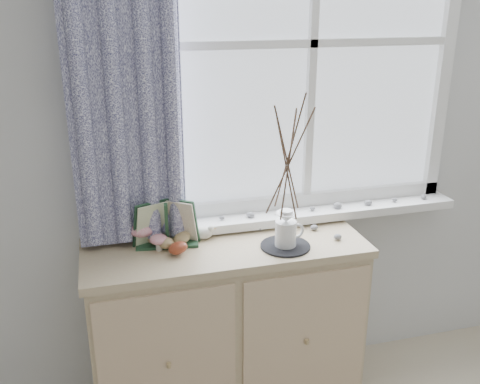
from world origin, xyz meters
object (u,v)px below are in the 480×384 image
Objects in this scene: sideboard at (227,330)px; twig_pitcher at (288,159)px; toadstool_cluster at (146,232)px; botanical_book at (167,225)px.

twig_pitcher is at bearing -19.49° from sideboard.
toadstool_cluster is at bearing 166.77° from sideboard.
twig_pitcher is (0.48, -0.12, 0.28)m from botanical_book.
toadstool_cluster is at bearing 157.33° from twig_pitcher.
sideboard is at bearing 153.76° from twig_pitcher.
sideboard is 4.04× the size of botanical_book.
sideboard is 0.59m from toadstool_cluster.
botanical_book is 0.44× the size of twig_pitcher.
toadstool_cluster is (-0.08, 0.04, -0.04)m from botanical_book.
sideboard is 0.85m from twig_pitcher.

